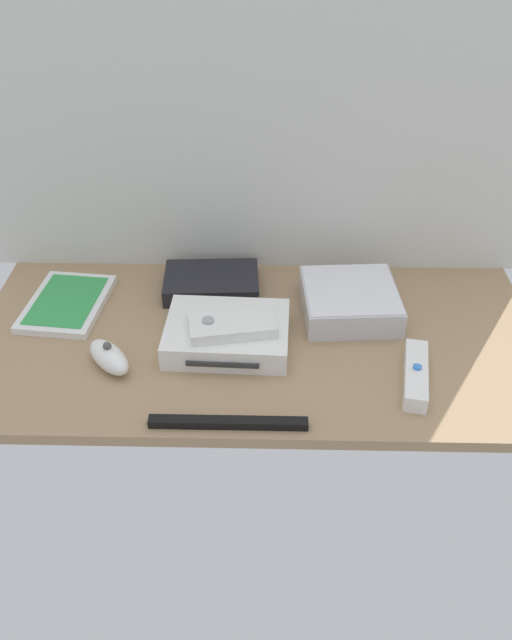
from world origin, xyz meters
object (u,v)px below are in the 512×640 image
(remote_classic_pad, at_px, (232,324))
(game_console, at_px, (227,334))
(network_router, at_px, (211,283))
(remote_wand, at_px, (416,375))
(game_case, at_px, (67,303))
(remote_nunchuk, at_px, (109,357))
(mini_computer, at_px, (350,301))
(sensor_bar, at_px, (228,423))

(remote_classic_pad, bearing_deg, game_console, 114.12)
(game_console, bearing_deg, network_router, 105.92)
(remote_wand, relative_size, remote_classic_pad, 0.97)
(network_router, bearing_deg, remote_classic_pad, -77.56)
(game_case, bearing_deg, game_console, -12.84)
(game_case, distance_m, remote_nunchuk, 0.20)
(game_case, bearing_deg, remote_wand, -11.81)
(remote_nunchuk, distance_m, remote_classic_pad, 0.21)
(game_console, distance_m, remote_nunchuk, 0.20)
(game_case, distance_m, remote_classic_pad, 0.34)
(game_console, distance_m, network_router, 0.17)
(mini_computer, relative_size, remote_wand, 1.19)
(game_console, distance_m, game_case, 0.32)
(game_console, relative_size, remote_classic_pad, 1.39)
(game_case, height_order, remote_wand, remote_wand)
(game_console, relative_size, remote_nunchuk, 2.08)
(network_router, bearing_deg, remote_nunchuk, -126.47)
(game_console, height_order, sensor_bar, game_console)
(remote_wand, bearing_deg, game_case, 172.30)
(mini_computer, relative_size, sensor_bar, 0.76)
(game_console, distance_m, remote_classic_pad, 0.04)
(remote_wand, bearing_deg, network_router, 153.53)
(game_console, xyz_separation_m, mini_computer, (0.22, 0.10, 0.00))
(mini_computer, distance_m, remote_classic_pad, 0.24)
(sensor_bar, bearing_deg, mini_computer, 55.05)
(network_router, height_order, sensor_bar, network_router)
(network_router, relative_size, remote_nunchuk, 1.79)
(mini_computer, distance_m, remote_wand, 0.21)
(game_case, distance_m, sensor_bar, 0.44)
(mini_computer, height_order, remote_wand, mini_computer)
(mini_computer, bearing_deg, remote_classic_pad, -152.11)
(game_case, bearing_deg, remote_nunchuk, -49.87)
(mini_computer, bearing_deg, remote_nunchuk, -158.49)
(remote_wand, bearing_deg, mini_computer, 125.28)
(remote_nunchuk, height_order, remote_classic_pad, remote_classic_pad)
(game_case, xyz_separation_m, remote_nunchuk, (0.11, -0.17, 0.01))
(sensor_bar, bearing_deg, game_console, 93.73)
(game_case, relative_size, sensor_bar, 0.85)
(game_console, xyz_separation_m, sensor_bar, (0.01, -0.20, -0.01))
(mini_computer, distance_m, game_case, 0.53)
(mini_computer, distance_m, sensor_bar, 0.36)
(mini_computer, height_order, game_case, mini_computer)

